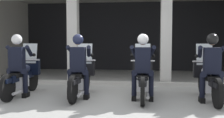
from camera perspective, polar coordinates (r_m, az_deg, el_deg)
ground_plane at (r=9.70m, az=1.96°, el=-4.51°), size 80.00×80.00×0.00m
station_building at (r=11.30m, az=2.53°, el=7.82°), size 10.51×4.64×3.45m
kerb_strip at (r=8.52m, az=1.12°, el=-5.26°), size 10.01×0.24×0.12m
motorcycle_far_left at (r=7.32m, az=-18.66°, el=-3.48°), size 0.62×2.04×1.35m
police_officer_far_left at (r=7.02m, az=-19.73°, el=-0.22°), size 0.63×0.61×1.58m
motorcycle_center_left at (r=6.79m, az=-6.68°, el=-3.86°), size 0.62×2.04×1.35m
police_officer_center_left at (r=6.47m, az=-7.29°, el=-0.35°), size 0.63×0.61×1.58m
motorcycle_center_right at (r=6.59m, az=6.64°, el=-4.10°), size 0.62×2.04×1.35m
police_officer_center_right at (r=6.26m, az=6.66°, el=-0.49°), size 0.63×0.61×1.58m
motorcycle_far_right at (r=6.74m, az=20.07°, el=-4.13°), size 0.62×2.04×1.35m
police_officer_far_right at (r=6.42m, az=20.74°, el=-0.61°), size 0.63×0.61×1.58m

